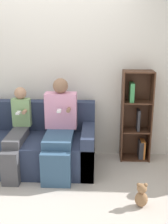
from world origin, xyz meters
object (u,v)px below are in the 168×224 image
Objects in this scene: adult_seated at (59,126)px; couch at (31,146)px; bookshelf at (136,119)px; child_seated at (17,133)px; teddy_bear at (141,196)px.

couch is at bearing 165.48° from adult_seated.
bookshelf is (1.08, 0.43, -0.03)m from adult_seated.
child_seated is (-0.14, -0.15, 0.26)m from couch.
bookshelf reaches higher than child_seated.
bookshelf is (1.64, 0.48, 0.06)m from child_seated.
couch is 1.61× the size of child_seated.
teddy_bear is at bearing -38.87° from adult_seated.
child_seated is at bearing -175.46° from adult_seated.
adult_seated is 0.94× the size of bookshelf.
couch is 1.35× the size of bookshelf.
adult_seated is at bearing -14.52° from couch.
child_seated reaches higher than couch.
adult_seated is 1.16m from bookshelf.
child_seated is at bearing 154.16° from teddy_bear.
bookshelf reaches higher than couch.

